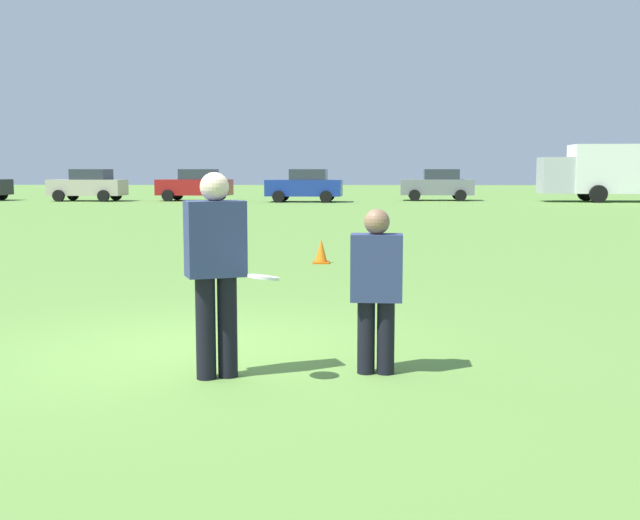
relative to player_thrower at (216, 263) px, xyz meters
name	(u,v)px	position (x,y,z in m)	size (l,w,h in m)	color
ground_plane	(195,351)	(-0.39, 0.99, -1.01)	(164.33, 164.33, 0.00)	#608C3D
player_thrower	(216,263)	(0.00, 0.00, 0.00)	(0.57, 0.45, 1.79)	black
player_defender	(376,283)	(1.40, 0.19, -0.19)	(0.47, 0.28, 1.47)	black
frisbee	(263,277)	(0.43, -0.20, -0.09)	(0.27, 0.27, 0.08)	white
traffic_cone	(321,251)	(0.65, 8.36, -0.78)	(0.32, 0.32, 0.48)	#D8590C
parked_car_mid_left	(88,185)	(-13.62, 37.47, -0.09)	(4.30, 2.41, 1.82)	#B7AD99
parked_car_center	(195,185)	(-7.57, 38.04, -0.09)	(4.30, 2.41, 1.82)	maroon
parked_car_mid_right	(305,185)	(-1.15, 36.64, -0.09)	(4.30, 2.41, 1.82)	navy
parked_car_near_right	(438,185)	(6.47, 38.94, -0.09)	(4.30, 2.41, 1.82)	slate
box_truck	(622,170)	(16.50, 37.36, 0.74)	(8.63, 3.33, 3.18)	white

